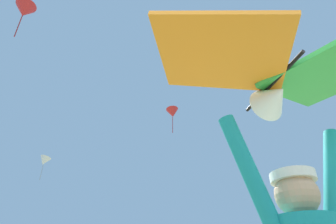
{
  "coord_description": "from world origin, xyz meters",
  "views": [
    {
      "loc": [
        -1.25,
        -1.18,
        1.08
      ],
      "look_at": [
        -0.12,
        2.22,
        3.25
      ],
      "focal_mm": 30.77,
      "sensor_mm": 36.0,
      "label": 1
    }
  ],
  "objects": [
    {
      "name": "distant_kite_red_mid_left",
      "position": [
        4.62,
        15.43,
        11.67
      ],
      "size": [
        1.11,
        1.11,
        1.98
      ],
      "color": "red"
    },
    {
      "name": "distant_kite_white_overhead_distant",
      "position": [
        -4.42,
        28.17,
        11.68
      ],
      "size": [
        1.6,
        1.46,
        2.48
      ],
      "color": "white"
    },
    {
      "name": "held_stunt_kite",
      "position": [
        -0.12,
        -0.02,
        2.25
      ],
      "size": [
        1.76,
        0.97,
        0.4
      ],
      "color": "black"
    },
    {
      "name": "distant_kite_red_high_left",
      "position": [
        -5.68,
        12.25,
        14.92
      ],
      "size": [
        1.64,
        1.64,
        2.58
      ],
      "color": "red"
    }
  ]
}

